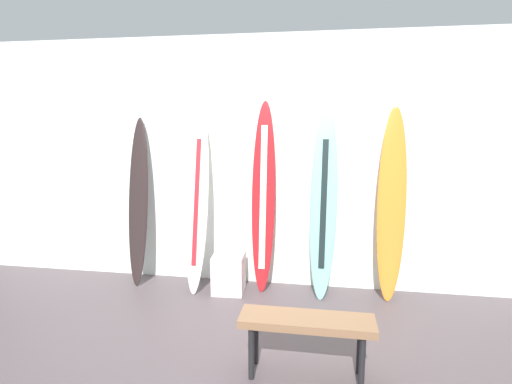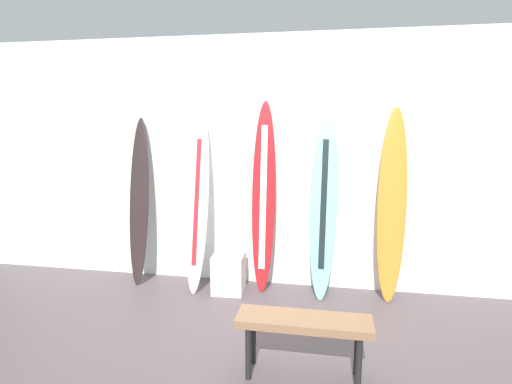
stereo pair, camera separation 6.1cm
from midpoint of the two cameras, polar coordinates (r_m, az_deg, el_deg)
The scene contains 9 objects.
ground at distance 3.87m, azimuth -2.32°, elevation -19.45°, with size 8.00×8.00×0.04m, color #52474B.
wall_back at distance 4.67m, azimuth 0.81°, elevation 4.08°, with size 7.20×0.20×2.80m, color white.
surfboard_charcoal at distance 4.86m, azimuth -16.47°, elevation -1.52°, with size 0.23×0.37×1.92m.
surfboard_ivory at distance 4.54m, azimuth -8.61°, elevation -1.52°, with size 0.26×0.50×1.99m.
surfboard_crimson at distance 4.46m, azimuth 0.65°, elevation -0.78°, with size 0.26×0.31×2.10m.
surfboard_seafoam at distance 4.35m, azimuth 9.03°, elevation -1.63°, with size 0.31×0.40×2.03m.
surfboard_sunset at distance 4.45m, azimuth 18.06°, elevation -1.72°, with size 0.30×0.32×2.03m.
display_block_left at distance 4.61m, azimuth -4.21°, elevation -11.25°, with size 0.35×0.35×0.43m.
bench at distance 3.15m, azimuth 6.51°, elevation -18.10°, with size 0.98×0.29×0.47m.
Camera 1 is at (0.67, -3.30, 1.88)m, focal length 28.60 mm.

